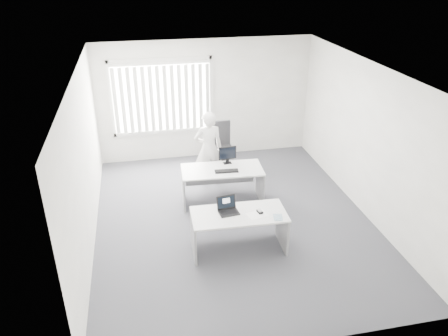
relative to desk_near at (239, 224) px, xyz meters
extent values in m
plane|color=#54545C|center=(0.11, 0.90, -0.51)|extent=(6.00, 6.00, 0.00)
cube|color=white|center=(0.11, 3.90, 0.89)|extent=(5.00, 0.02, 2.80)
cube|color=white|center=(0.11, -2.10, 0.89)|extent=(5.00, 0.02, 2.80)
cube|color=white|center=(-2.39, 0.90, 0.89)|extent=(0.02, 6.00, 2.80)
cube|color=white|center=(2.61, 0.90, 0.89)|extent=(0.02, 6.00, 2.80)
cube|color=silver|center=(0.11, 0.90, 2.29)|extent=(5.00, 6.00, 0.02)
cube|color=silver|center=(-0.89, 3.86, 1.04)|extent=(2.32, 0.06, 1.76)
cube|color=silver|center=(0.00, 0.00, 0.18)|extent=(1.56, 0.78, 0.03)
cube|color=gray|center=(-0.75, 0.03, -0.17)|extent=(0.06, 0.66, 0.67)
cube|color=gray|center=(0.75, -0.03, -0.17)|extent=(0.06, 0.66, 0.67)
cube|color=silver|center=(0.05, 1.61, 0.20)|extent=(1.61, 0.83, 0.03)
cube|color=gray|center=(-0.72, 1.66, -0.16)|extent=(0.08, 0.68, 0.69)
cube|color=gray|center=(0.81, 1.57, -0.16)|extent=(0.08, 0.68, 0.69)
cylinder|color=black|center=(0.34, 3.07, -0.46)|extent=(0.63, 0.63, 0.08)
cylinder|color=black|center=(0.34, 3.07, -0.27)|extent=(0.07, 0.07, 0.47)
cube|color=black|center=(0.34, 3.07, -0.03)|extent=(0.48, 0.48, 0.07)
cube|color=black|center=(0.35, 3.29, 0.29)|extent=(0.45, 0.07, 0.56)
imported|color=silver|center=(-0.07, 2.43, 0.31)|extent=(0.61, 0.42, 1.62)
cube|color=white|center=(0.28, -0.09, 0.20)|extent=(0.35, 0.29, 0.00)
cube|color=silver|center=(0.58, -0.24, 0.20)|extent=(0.18, 0.22, 0.01)
cube|color=black|center=(0.11, 1.49, 0.22)|extent=(0.46, 0.18, 0.02)
camera|label=1|loc=(-1.46, -5.82, 3.99)|focal=35.00mm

